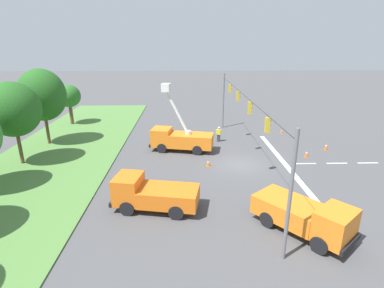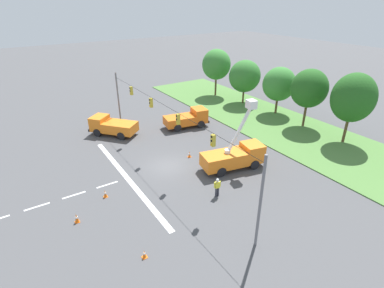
% 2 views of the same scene
% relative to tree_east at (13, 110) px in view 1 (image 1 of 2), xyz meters
% --- Properties ---
extents(ground_plane, '(200.00, 200.00, 0.00)m').
position_rel_tree_east_xyz_m(ground_plane, '(-0.65, -20.48, -5.24)').
color(ground_plane, '#4C4C4F').
extents(grass_verge, '(56.00, 12.00, 0.10)m').
position_rel_tree_east_xyz_m(grass_verge, '(-0.65, -2.48, -5.19)').
color(grass_verge, '#517F3D').
rests_on(grass_verge, ground).
extents(lane_markings, '(17.60, 15.25, 0.01)m').
position_rel_tree_east_xyz_m(lane_markings, '(-0.65, -26.29, -5.23)').
color(lane_markings, silver).
rests_on(lane_markings, ground).
extents(signal_gantry, '(26.20, 0.33, 7.20)m').
position_rel_tree_east_xyz_m(signal_gantry, '(-0.73, -20.49, -0.66)').
color(signal_gantry, slate).
rests_on(signal_gantry, ground).
extents(tree_east, '(4.57, 4.83, 7.71)m').
position_rel_tree_east_xyz_m(tree_east, '(0.00, 0.00, 0.00)').
color(tree_east, brown).
rests_on(tree_east, ground).
extents(tree_far_east, '(4.73, 5.02, 8.36)m').
position_rel_tree_east_xyz_m(tree_far_east, '(5.86, -0.03, 0.31)').
color(tree_far_east, brown).
rests_on(tree_far_east, ground).
extents(tree_east_end, '(3.28, 3.10, 5.51)m').
position_rel_tree_east_xyz_m(tree_east_end, '(14.50, 0.41, -1.28)').
color(tree_east_end, brown).
rests_on(tree_east_end, ground).
extents(utility_truck_bucket_lift, '(3.48, 6.85, 7.02)m').
position_rel_tree_east_xyz_m(utility_truck_bucket_lift, '(3.36, -14.85, -3.83)').
color(utility_truck_bucket_lift, orange).
rests_on(utility_truck_bucket_lift, ground).
extents(utility_truck_support_near, '(3.31, 6.13, 2.35)m').
position_rel_tree_east_xyz_m(utility_truck_support_near, '(-8.39, -13.06, -4.07)').
color(utility_truck_support_near, orange).
rests_on(utility_truck_support_near, ground).
extents(utility_truck_support_far, '(6.05, 5.65, 2.26)m').
position_rel_tree_east_xyz_m(utility_truck_support_far, '(-11.39, -22.42, -4.07)').
color(utility_truck_support_far, orange).
rests_on(utility_truck_support_far, ground).
extents(road_worker, '(0.30, 0.64, 1.77)m').
position_rel_tree_east_xyz_m(road_worker, '(6.28, -19.27, -4.24)').
color(road_worker, '#383842').
rests_on(road_worker, ground).
extents(traffic_cone_foreground_left, '(0.36, 0.36, 0.62)m').
position_rel_tree_east_xyz_m(traffic_cone_foreground_left, '(9.19, -27.55, -4.94)').
color(traffic_cone_foreground_left, orange).
rests_on(traffic_cone_foreground_left, ground).
extents(traffic_cone_foreground_right, '(0.36, 0.36, 0.69)m').
position_rel_tree_east_xyz_m(traffic_cone_foreground_right, '(-1.03, -17.49, -4.90)').
color(traffic_cone_foreground_right, orange).
rests_on(traffic_cone_foreground_right, ground).
extents(traffic_cone_mid_left, '(0.36, 0.36, 0.73)m').
position_rel_tree_east_xyz_m(traffic_cone_mid_left, '(1.13, -27.55, -4.88)').
color(traffic_cone_mid_left, orange).
rests_on(traffic_cone_mid_left, ground).
extents(traffic_cone_mid_right, '(0.36, 0.36, 0.80)m').
position_rel_tree_east_xyz_m(traffic_cone_mid_right, '(3.13, -30.46, -4.84)').
color(traffic_cone_mid_right, orange).
rests_on(traffic_cone_mid_right, ground).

